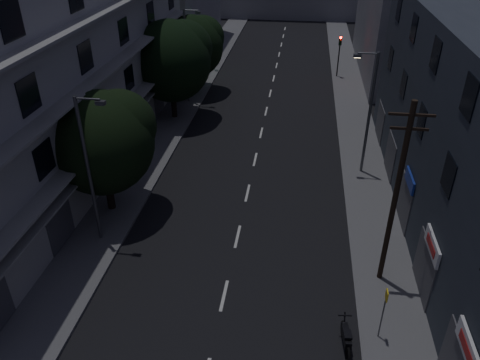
# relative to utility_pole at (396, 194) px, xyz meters

# --- Properties ---
(ground) EXTENTS (160.00, 160.00, 0.00)m
(ground) POSITION_rel_utility_pole_xyz_m (-7.25, 16.40, -4.87)
(ground) COLOR black
(ground) RESTS_ON ground
(sidewalk_left) EXTENTS (3.00, 90.00, 0.15)m
(sidewalk_left) POSITION_rel_utility_pole_xyz_m (-14.75, 16.40, -4.79)
(sidewalk_left) COLOR #565659
(sidewalk_left) RESTS_ON ground
(sidewalk_right) EXTENTS (3.00, 90.00, 0.15)m
(sidewalk_right) POSITION_rel_utility_pole_xyz_m (0.25, 16.40, -4.79)
(sidewalk_right) COLOR #565659
(sidewalk_right) RESTS_ON ground
(lane_markings) EXTENTS (0.15, 60.50, 0.01)m
(lane_markings) POSITION_rel_utility_pole_xyz_m (-7.25, 22.65, -4.86)
(lane_markings) COLOR beige
(lane_markings) RESTS_ON ground
(building_left) EXTENTS (7.00, 36.00, 14.00)m
(building_left) POSITION_rel_utility_pole_xyz_m (-19.23, 9.40, 2.13)
(building_left) COLOR #9F9F9A
(building_left) RESTS_ON ground
(building_right) EXTENTS (6.19, 28.00, 11.00)m
(building_right) POSITION_rel_utility_pole_xyz_m (4.74, 5.40, 0.63)
(building_right) COLOR #2A3039
(building_right) RESTS_ON ground
(building_far_right) EXTENTS (6.00, 20.00, 13.00)m
(building_far_right) POSITION_rel_utility_pole_xyz_m (4.75, 33.40, 1.63)
(building_far_right) COLOR slate
(building_far_right) RESTS_ON ground
(tree_near) EXTENTS (5.80, 5.80, 7.15)m
(tree_near) POSITION_rel_utility_pole_xyz_m (-14.92, 4.05, -0.25)
(tree_near) COLOR black
(tree_near) RESTS_ON sidewalk_left
(tree_mid) EXTENTS (6.45, 6.45, 7.94)m
(tree_mid) POSITION_rel_utility_pole_xyz_m (-14.71, 17.92, 0.24)
(tree_mid) COLOR black
(tree_mid) RESTS_ON sidewalk_left
(tree_far) EXTENTS (5.64, 5.64, 6.98)m
(tree_far) POSITION_rel_utility_pole_xyz_m (-14.45, 24.49, -0.34)
(tree_far) COLOR black
(tree_far) RESTS_ON sidewalk_left
(traffic_signal_far_right) EXTENTS (0.28, 0.37, 4.10)m
(traffic_signal_far_right) POSITION_rel_utility_pole_xyz_m (-0.78, 30.52, -1.77)
(traffic_signal_far_right) COLOR black
(traffic_signal_far_right) RESTS_ON sidewalk_right
(traffic_signal_far_left) EXTENTS (0.28, 0.37, 4.10)m
(traffic_signal_far_left) POSITION_rel_utility_pole_xyz_m (-14.00, 31.12, -1.77)
(traffic_signal_far_left) COLOR black
(traffic_signal_far_left) RESTS_ON sidewalk_left
(street_lamp_left_near) EXTENTS (1.51, 0.25, 8.00)m
(street_lamp_left_near) POSITION_rel_utility_pole_xyz_m (-14.40, 1.17, -0.27)
(street_lamp_left_near) COLOR #505157
(street_lamp_left_near) RESTS_ON sidewalk_left
(street_lamp_right) EXTENTS (1.51, 0.25, 8.00)m
(street_lamp_right) POSITION_rel_utility_pole_xyz_m (-0.11, 10.47, -0.27)
(street_lamp_right) COLOR #515458
(street_lamp_right) RESTS_ON sidewalk_right
(street_lamp_left_far) EXTENTS (1.51, 0.25, 8.00)m
(street_lamp_left_far) POSITION_rel_utility_pole_xyz_m (-14.31, 21.63, -0.27)
(street_lamp_left_far) COLOR #595C61
(street_lamp_left_far) RESTS_ON sidewalk_left
(utility_pole) EXTENTS (1.80, 0.24, 9.00)m
(utility_pole) POSITION_rel_utility_pole_xyz_m (0.00, 0.00, 0.00)
(utility_pole) COLOR black
(utility_pole) RESTS_ON sidewalk_right
(bus_stop_sign) EXTENTS (0.06, 0.35, 2.52)m
(bus_stop_sign) POSITION_rel_utility_pole_xyz_m (-0.49, -3.69, -2.98)
(bus_stop_sign) COLOR #595B60
(bus_stop_sign) RESTS_ON sidewalk_right
(motorcycle) EXTENTS (0.57, 1.96, 1.26)m
(motorcycle) POSITION_rel_utility_pole_xyz_m (-1.87, -4.30, -4.37)
(motorcycle) COLOR black
(motorcycle) RESTS_ON ground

